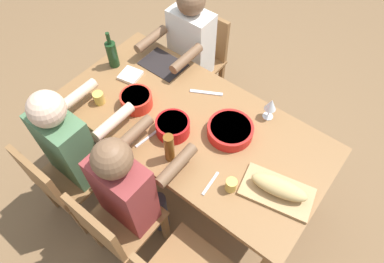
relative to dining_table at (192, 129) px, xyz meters
The scene contains 23 objects.
ground_plane 0.66m from the dining_table, ahead, with size 8.00×8.00×0.00m, color brown.
dining_table is the anchor object (origin of this frame).
chair_far_right 0.93m from the dining_table, 56.91° to the left, with size 0.40×0.40×0.85m.
diner_far_right 0.77m from the dining_table, 49.43° to the left, with size 0.41×0.53×1.20m.
chair_far_center 0.79m from the dining_table, 90.00° to the left, with size 0.40×0.40×0.85m.
diner_far_center 0.59m from the dining_table, 90.00° to the left, with size 0.41×0.53×1.20m.
chair_near_right 0.93m from the dining_table, 56.91° to the right, with size 0.40×0.40×0.85m.
diner_near_right 0.77m from the dining_table, 49.43° to the right, with size 0.41×0.53×1.20m.
serving_bowl_greens 0.20m from the dining_table, 71.26° to the left, with size 0.22×0.22×0.10m.
serving_bowl_fruit 0.29m from the dining_table, 163.79° to the right, with size 0.29×0.29×0.08m.
serving_bowl_salad 0.42m from the dining_table, 17.07° to the left, with size 0.21×0.21×0.10m.
cutting_board 0.70m from the dining_table, behind, with size 0.40×0.22×0.02m, color tan.
bread_loaf 0.71m from the dining_table, behind, with size 0.32×0.11×0.09m, color tan.
wine_bottle 0.81m from the dining_table, ahead, with size 0.08×0.08×0.29m.
beer_bottle 0.36m from the dining_table, 102.43° to the left, with size 0.06×0.06×0.22m, color brown.
wine_glass 0.54m from the dining_table, 136.96° to the right, with size 0.08×0.08×0.17m.
cup_far_right 0.66m from the dining_table, 23.18° to the left, with size 0.07×0.07×0.09m, color gold.
fork_far_center 0.33m from the dining_table, 64.00° to the left, with size 0.02×0.17×0.01m, color silver.
cup_far_left 0.54m from the dining_table, 152.82° to the left, with size 0.06×0.06×0.08m, color gold.
fork_far_left 0.47m from the dining_table, 141.51° to the left, with size 0.02×0.17×0.01m, color silver.
placemat_near_right 0.58m from the dining_table, 29.81° to the right, with size 0.32×0.23×0.01m, color black.
carving_knife 0.28m from the dining_table, 73.42° to the right, with size 0.23×0.02×0.01m, color silver.
napkin_stack 0.61m from the dining_table, ahead, with size 0.14×0.14×0.02m, color white.
Camera 1 is at (-0.82, 1.05, 2.50)m, focal length 31.54 mm.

